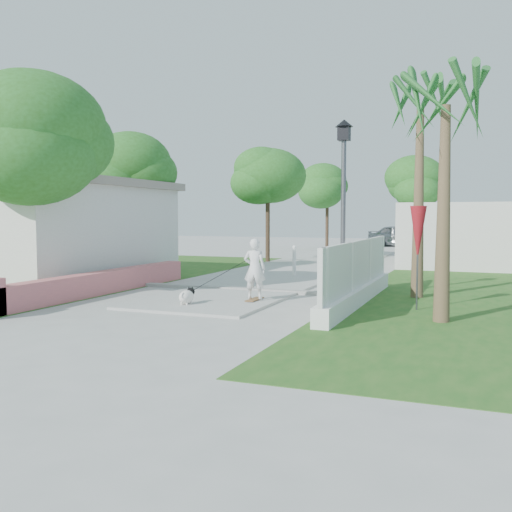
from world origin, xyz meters
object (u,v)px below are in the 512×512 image
at_px(street_lamp, 343,202).
at_px(patio_umbrella, 418,234).
at_px(skateboarder, 230,274).
at_px(bollard, 294,260).
at_px(dog, 187,296).
at_px(parked_car, 402,236).

bearing_deg(street_lamp, patio_umbrella, -27.76).
distance_m(street_lamp, skateboarder, 3.34).
bearing_deg(street_lamp, bollard, 120.96).
distance_m(street_lamp, patio_umbrella, 2.27).
height_order(dog, parked_car, parked_car).
bearing_deg(parked_car, dog, -169.25).
bearing_deg(patio_umbrella, street_lamp, 152.24).
bearing_deg(skateboarder, parked_car, -99.62).
xyz_separation_m(bollard, patio_umbrella, (4.60, -5.50, 1.10)).
distance_m(patio_umbrella, dog, 5.37).
height_order(street_lamp, parked_car, street_lamp).
height_order(patio_umbrella, dog, patio_umbrella).
xyz_separation_m(skateboarder, parked_car, (0.66, 26.39, 0.05)).
distance_m(bollard, patio_umbrella, 7.25).
bearing_deg(street_lamp, dog, -141.75).
relative_size(street_lamp, patio_umbrella, 1.93).
bearing_deg(parked_car, street_lamp, -162.44).
distance_m(patio_umbrella, skateboarder, 4.41).
bearing_deg(patio_umbrella, skateboarder, -171.72).
xyz_separation_m(bollard, dog, (-0.37, -6.92, -0.34)).
relative_size(bollard, parked_car, 0.25).
bearing_deg(skateboarder, street_lamp, -153.70).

